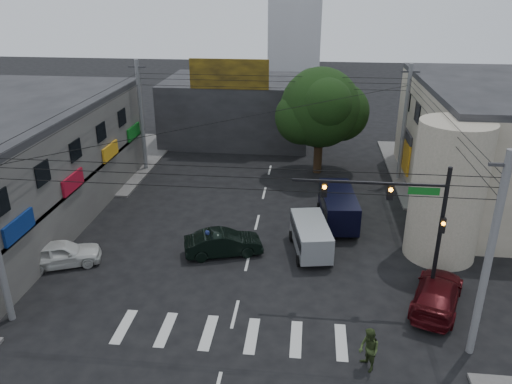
% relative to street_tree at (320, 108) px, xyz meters
% --- Properties ---
extents(ground, '(160.00, 160.00, 0.00)m').
position_rel_street_tree_xyz_m(ground, '(-4.00, -17.00, -5.47)').
color(ground, black).
rests_on(ground, ground).
extents(sidewalk_far_left, '(16.00, 16.00, 0.15)m').
position_rel_street_tree_xyz_m(sidewalk_far_left, '(-22.00, 1.00, -5.40)').
color(sidewalk_far_left, '#514F4C').
rests_on(sidewalk_far_left, ground).
extents(sidewalk_far_right, '(16.00, 16.00, 0.15)m').
position_rel_street_tree_xyz_m(sidewalk_far_right, '(14.00, 1.00, -5.40)').
color(sidewalk_far_right, '#514F4C').
rests_on(sidewalk_far_right, ground).
extents(corner_column, '(4.00, 4.00, 8.00)m').
position_rel_street_tree_xyz_m(corner_column, '(7.00, -13.00, -1.47)').
color(corner_column, gray).
rests_on(corner_column, ground).
extents(building_far, '(14.00, 10.00, 6.00)m').
position_rel_street_tree_xyz_m(building_far, '(-8.00, 9.00, -2.47)').
color(building_far, '#232326').
rests_on(building_far, ground).
extents(billboard, '(7.00, 0.30, 2.60)m').
position_rel_street_tree_xyz_m(billboard, '(-8.00, 4.10, 1.83)').
color(billboard, olive).
rests_on(billboard, building_far).
extents(street_tree, '(6.40, 6.40, 8.70)m').
position_rel_street_tree_xyz_m(street_tree, '(0.00, 0.00, 0.00)').
color(street_tree, black).
rests_on(street_tree, ground).
extents(traffic_gantry, '(7.10, 0.35, 7.20)m').
position_rel_street_tree_xyz_m(traffic_gantry, '(3.82, -18.00, -0.64)').
color(traffic_gantry, black).
rests_on(traffic_gantry, ground).
extents(utility_pole_near_right, '(0.32, 0.32, 9.20)m').
position_rel_street_tree_xyz_m(utility_pole_near_right, '(6.50, -21.50, -0.87)').
color(utility_pole_near_right, '#59595B').
rests_on(utility_pole_near_right, ground).
extents(utility_pole_far_left, '(0.32, 0.32, 9.20)m').
position_rel_street_tree_xyz_m(utility_pole_far_left, '(-14.50, -1.00, -0.87)').
color(utility_pole_far_left, '#59595B').
rests_on(utility_pole_far_left, ground).
extents(utility_pole_far_right, '(0.32, 0.32, 9.20)m').
position_rel_street_tree_xyz_m(utility_pole_far_right, '(6.50, -1.00, -0.87)').
color(utility_pole_far_right, '#59595B').
rests_on(utility_pole_far_right, ground).
extents(dark_sedan, '(4.11, 5.39, 1.49)m').
position_rel_street_tree_xyz_m(dark_sedan, '(-5.51, -14.39, -4.73)').
color(dark_sedan, black).
rests_on(dark_sedan, ground).
extents(white_compact, '(4.82, 5.60, 1.49)m').
position_rel_street_tree_xyz_m(white_compact, '(-14.38, -16.60, -4.73)').
color(white_compact, silver).
rests_on(white_compact, ground).
extents(maroon_sedan, '(5.43, 6.49, 1.49)m').
position_rel_street_tree_xyz_m(maroon_sedan, '(5.76, -18.27, -4.73)').
color(maroon_sedan, '#3D080D').
rests_on(maroon_sedan, ground).
extents(silver_minivan, '(5.03, 3.38, 1.88)m').
position_rel_street_tree_xyz_m(silver_minivan, '(-0.45, -13.59, -4.53)').
color(silver_minivan, '#9DA1A5').
rests_on(silver_minivan, ground).
extents(navy_van, '(5.74, 3.00, 2.15)m').
position_rel_street_tree_xyz_m(navy_van, '(1.28, -9.53, -4.40)').
color(navy_van, black).
rests_on(navy_van, ground).
extents(traffic_officer, '(1.00, 1.00, 1.68)m').
position_rel_street_tree_xyz_m(traffic_officer, '(-6.32, -14.76, -4.63)').
color(traffic_officer, '#141D49').
rests_on(traffic_officer, ground).
extents(pedestrian_olive, '(1.51, 1.47, 1.95)m').
position_rel_street_tree_xyz_m(pedestrian_olive, '(1.98, -23.03, -4.50)').
color(pedestrian_olive, '#2D3C1C').
rests_on(pedestrian_olive, ground).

